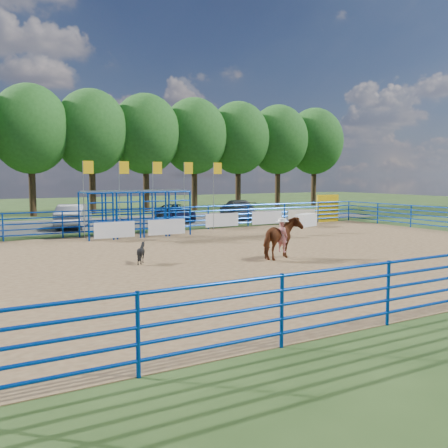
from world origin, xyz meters
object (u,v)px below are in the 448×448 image
(announcer_table, at_px, (306,220))
(car_b, at_px, (74,216))
(horse_and_rider, at_px, (282,237))
(car_d, at_px, (237,209))
(car_c, at_px, (175,213))
(calf, at_px, (141,253))

(announcer_table, bearing_deg, car_b, 153.47)
(horse_and_rider, distance_m, car_b, 17.18)
(car_b, height_order, car_d, car_b)
(car_c, bearing_deg, car_d, 6.78)
(calf, bearing_deg, car_b, -19.23)
(car_b, xyz_separation_m, car_d, (13.01, 0.94, -0.04))
(announcer_table, xyz_separation_m, car_d, (-0.66, 7.76, 0.31))
(car_c, bearing_deg, car_b, -167.11)
(car_b, distance_m, car_d, 13.04)
(announcer_table, height_order, car_b, car_b)
(announcer_table, bearing_deg, car_d, 94.90)
(horse_and_rider, relative_size, calf, 2.76)
(announcer_table, height_order, horse_and_rider, horse_and_rider)
(announcer_table, bearing_deg, horse_and_rider, -133.29)
(car_b, relative_size, car_c, 1.04)
(car_b, distance_m, car_c, 7.65)
(car_d, bearing_deg, calf, 66.91)
(calf, relative_size, car_d, 0.16)
(horse_and_rider, xyz_separation_m, car_d, (8.54, 17.53, -0.17))
(horse_and_rider, distance_m, car_c, 17.76)
(announcer_table, relative_size, car_c, 0.34)
(announcer_table, distance_m, calf, 16.50)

